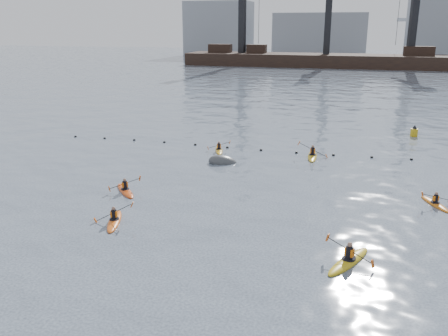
{
  "coord_description": "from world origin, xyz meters",
  "views": [
    {
      "loc": [
        8.49,
        -15.95,
        10.21
      ],
      "look_at": [
        1.86,
        7.63,
        2.8
      ],
      "focal_mm": 38.0,
      "sensor_mm": 36.0,
      "label": 1
    }
  ],
  "objects_px": {
    "kayaker_0": "(114,220)",
    "mooring_buoy": "(223,163)",
    "nav_buoy": "(414,132)",
    "kayaker_4": "(435,203)",
    "kayaker_5": "(219,150)",
    "kayaker_1": "(349,260)",
    "kayaker_2": "(125,190)",
    "kayaker_3": "(312,156)"
  },
  "relations": [
    {
      "from": "kayaker_0",
      "to": "kayaker_5",
      "type": "bearing_deg",
      "value": 66.06
    },
    {
      "from": "kayaker_4",
      "to": "kayaker_5",
      "type": "bearing_deg",
      "value": -53.1
    },
    {
      "from": "kayaker_4",
      "to": "kayaker_5",
      "type": "distance_m",
      "value": 18.03
    },
    {
      "from": "kayaker_3",
      "to": "mooring_buoy",
      "type": "xyz_separation_m",
      "value": [
        -6.5,
        -3.54,
        -0.11
      ]
    },
    {
      "from": "kayaker_2",
      "to": "kayaker_4",
      "type": "xyz_separation_m",
      "value": [
        18.77,
        2.86,
        -0.01
      ]
    },
    {
      "from": "kayaker_1",
      "to": "kayaker_0",
      "type": "bearing_deg",
      "value": -160.06
    },
    {
      "from": "kayaker_0",
      "to": "mooring_buoy",
      "type": "height_order",
      "value": "kayaker_0"
    },
    {
      "from": "kayaker_3",
      "to": "kayaker_4",
      "type": "bearing_deg",
      "value": -51.58
    },
    {
      "from": "kayaker_0",
      "to": "kayaker_3",
      "type": "xyz_separation_m",
      "value": [
        9.02,
        16.22,
        0.01
      ]
    },
    {
      "from": "kayaker_0",
      "to": "nav_buoy",
      "type": "bearing_deg",
      "value": 36.58
    },
    {
      "from": "kayaker_4",
      "to": "kayaker_5",
      "type": "xyz_separation_m",
      "value": [
        -15.86,
        8.58,
        0.0
      ]
    },
    {
      "from": "mooring_buoy",
      "to": "nav_buoy",
      "type": "distance_m",
      "value": 20.39
    },
    {
      "from": "kayaker_4",
      "to": "kayaker_1",
      "type": "bearing_deg",
      "value": 36.85
    },
    {
      "from": "kayaker_0",
      "to": "nav_buoy",
      "type": "height_order",
      "value": "kayaker_0"
    },
    {
      "from": "kayaker_1",
      "to": "mooring_buoy",
      "type": "bearing_deg",
      "value": 151.0
    },
    {
      "from": "kayaker_5",
      "to": "nav_buoy",
      "type": "xyz_separation_m",
      "value": [
        16.43,
        10.33,
        0.29
      ]
    },
    {
      "from": "kayaker_3",
      "to": "nav_buoy",
      "type": "relative_size",
      "value": 2.86
    },
    {
      "from": "kayaker_1",
      "to": "kayaker_3",
      "type": "relative_size",
      "value": 0.97
    },
    {
      "from": "kayaker_3",
      "to": "kayaker_5",
      "type": "height_order",
      "value": "kayaker_3"
    },
    {
      "from": "kayaker_3",
      "to": "kayaker_4",
      "type": "xyz_separation_m",
      "value": [
        8.05,
        -8.76,
        -0.02
      ]
    },
    {
      "from": "mooring_buoy",
      "to": "kayaker_5",
      "type": "bearing_deg",
      "value": 111.32
    },
    {
      "from": "nav_buoy",
      "to": "kayaker_2",
      "type": "bearing_deg",
      "value": -131.62
    },
    {
      "from": "kayaker_0",
      "to": "nav_buoy",
      "type": "distance_m",
      "value": 31.71
    },
    {
      "from": "kayaker_2",
      "to": "nav_buoy",
      "type": "height_order",
      "value": "nav_buoy"
    },
    {
      "from": "kayaker_0",
      "to": "kayaker_2",
      "type": "relative_size",
      "value": 1.15
    },
    {
      "from": "kayaker_2",
      "to": "nav_buoy",
      "type": "relative_size",
      "value": 2.2
    },
    {
      "from": "kayaker_1",
      "to": "kayaker_2",
      "type": "relative_size",
      "value": 1.26
    },
    {
      "from": "kayaker_3",
      "to": "nav_buoy",
      "type": "height_order",
      "value": "kayaker_3"
    },
    {
      "from": "kayaker_0",
      "to": "mooring_buoy",
      "type": "bearing_deg",
      "value": 59.14
    },
    {
      "from": "kayaker_1",
      "to": "nav_buoy",
      "type": "height_order",
      "value": "nav_buoy"
    },
    {
      "from": "mooring_buoy",
      "to": "kayaker_1",
      "type": "bearing_deg",
      "value": -54.88
    },
    {
      "from": "kayaker_2",
      "to": "kayaker_3",
      "type": "relative_size",
      "value": 0.77
    },
    {
      "from": "mooring_buoy",
      "to": "nav_buoy",
      "type": "height_order",
      "value": "nav_buoy"
    },
    {
      "from": "kayaker_1",
      "to": "kayaker_5",
      "type": "height_order",
      "value": "kayaker_1"
    },
    {
      "from": "kayaker_5",
      "to": "mooring_buoy",
      "type": "xyz_separation_m",
      "value": [
        1.31,
        -3.36,
        -0.09
      ]
    },
    {
      "from": "kayaker_3",
      "to": "mooring_buoy",
      "type": "distance_m",
      "value": 7.4
    },
    {
      "from": "kayaker_1",
      "to": "kayaker_5",
      "type": "distance_m",
      "value": 20.58
    },
    {
      "from": "kayaker_2",
      "to": "kayaker_1",
      "type": "bearing_deg",
      "value": -64.39
    },
    {
      "from": "kayaker_4",
      "to": "nav_buoy",
      "type": "relative_size",
      "value": 2.25
    },
    {
      "from": "kayaker_3",
      "to": "nav_buoy",
      "type": "distance_m",
      "value": 13.31
    },
    {
      "from": "kayaker_3",
      "to": "nav_buoy",
      "type": "bearing_deg",
      "value": 45.49
    },
    {
      "from": "kayaker_4",
      "to": "kayaker_5",
      "type": "relative_size",
      "value": 0.96
    }
  ]
}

